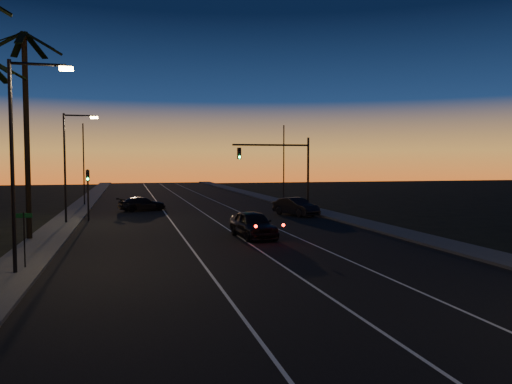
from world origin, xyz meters
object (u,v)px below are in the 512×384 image
object	(u,v)px
signal_mast	(283,162)
cross_car	(142,204)
right_car	(296,207)
lead_car	(253,224)

from	to	relation	value
signal_mast	cross_car	world-z (taller)	signal_mast
signal_mast	right_car	distance (m)	4.14
right_car	cross_car	xyz separation A→B (m)	(-13.18, 7.81, -0.12)
right_car	cross_car	bearing A→B (deg)	149.36
lead_car	cross_car	distance (m)	20.53
signal_mast	cross_car	size ratio (longest dim) A/B	1.41
right_car	cross_car	world-z (taller)	right_car
signal_mast	lead_car	size ratio (longest dim) A/B	1.25
lead_car	cross_car	world-z (taller)	lead_car
signal_mast	right_car	bearing A→B (deg)	-24.10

